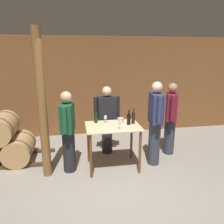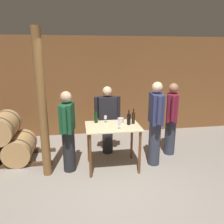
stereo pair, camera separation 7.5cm
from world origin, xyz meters
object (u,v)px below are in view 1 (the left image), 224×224
at_px(wine_glass_near_center, 120,124).
at_px(person_visitor_near_door, 171,117).
at_px(wooden_post, 42,107).
at_px(person_visitor_with_scarf, 68,131).
at_px(wine_bottle_left, 129,119).
at_px(person_visitor_bearded, 107,119).
at_px(ice_bucket, 121,120).
at_px(person_host, 155,122).
at_px(wine_bottle_far_left, 96,117).
at_px(wine_bottle_center, 133,118).
at_px(wine_glass_near_left, 105,118).

xyz_separation_m(wine_glass_near_center, person_visitor_near_door, (1.30, 0.63, -0.13)).
bearing_deg(wooden_post, person_visitor_with_scarf, 11.66).
relative_size(wine_bottle_left, person_visitor_with_scarf, 0.19).
relative_size(person_visitor_with_scarf, person_visitor_bearded, 1.02).
height_order(ice_bucket, person_visitor_near_door, person_visitor_near_door).
xyz_separation_m(wine_bottle_left, person_visitor_with_scarf, (-1.19, -0.00, -0.17)).
bearing_deg(person_visitor_near_door, person_host, -141.47).
bearing_deg(wooden_post, ice_bucket, 8.57).
bearing_deg(person_visitor_near_door, wine_bottle_left, -159.52).
relative_size(person_host, person_visitor_bearded, 1.11).
relative_size(wooden_post, person_host, 1.56).
bearing_deg(person_visitor_with_scarf, wooden_post, -168.34).
bearing_deg(wine_bottle_far_left, person_visitor_near_door, 5.96).
relative_size(wine_bottle_left, person_visitor_near_door, 0.18).
bearing_deg(ice_bucket, wooden_post, -171.43).
height_order(person_host, person_visitor_near_door, person_host).
distance_m(wine_bottle_center, person_visitor_bearded, 0.80).
xyz_separation_m(ice_bucket, person_visitor_bearded, (-0.20, 0.55, -0.13)).
bearing_deg(ice_bucket, wine_glass_near_left, 168.90).
xyz_separation_m(wine_bottle_left, person_visitor_near_door, (1.07, 0.40, -0.14)).
distance_m(ice_bucket, person_host, 0.70).
height_order(wine_bottle_center, wine_glass_near_left, wine_bottle_center).
bearing_deg(person_host, wine_glass_near_center, -164.79).
bearing_deg(wine_bottle_far_left, ice_bucket, -10.42).
distance_m(wooden_post, person_visitor_near_door, 2.77).
bearing_deg(wine_glass_near_center, ice_bucket, 74.75).
xyz_separation_m(wooden_post, person_visitor_near_door, (2.68, 0.49, -0.48)).
height_order(wine_bottle_center, person_visitor_with_scarf, person_visitor_with_scarf).
height_order(wine_bottle_left, person_host, person_host).
height_order(wine_bottle_center, person_visitor_near_door, person_visitor_near_door).
height_order(wine_bottle_far_left, ice_bucket, wine_bottle_far_left).
distance_m(wine_bottle_far_left, person_host, 1.21).
relative_size(wine_bottle_center, person_visitor_with_scarf, 0.19).
xyz_separation_m(wooden_post, person_visitor_bearded, (1.27, 0.78, -0.53)).
bearing_deg(wine_glass_near_center, wine_bottle_far_left, 131.44).
bearing_deg(wooden_post, wine_glass_near_left, 13.59).
height_order(wine_bottle_far_left, person_visitor_with_scarf, person_visitor_with_scarf).
height_order(ice_bucket, person_visitor_with_scarf, person_visitor_with_scarf).
distance_m(wine_bottle_left, wine_glass_near_left, 0.48).
bearing_deg(person_visitor_near_door, person_visitor_with_scarf, -169.85).
relative_size(person_host, person_visitor_with_scarf, 1.09).
bearing_deg(person_host, wine_glass_near_left, 168.07).
relative_size(wine_bottle_left, ice_bucket, 2.54).
distance_m(person_host, person_visitor_bearded, 1.13).
bearing_deg(wine_glass_near_left, wine_glass_near_center, -63.69).
xyz_separation_m(wine_glass_near_center, person_visitor_with_scarf, (-0.96, 0.22, -0.16)).
bearing_deg(wooden_post, wine_glass_near_center, -5.72).
xyz_separation_m(ice_bucket, person_visitor_near_door, (1.21, 0.27, -0.08)).
bearing_deg(wine_glass_near_left, ice_bucket, -11.10).
xyz_separation_m(wine_bottle_left, person_host, (0.55, -0.02, -0.09)).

